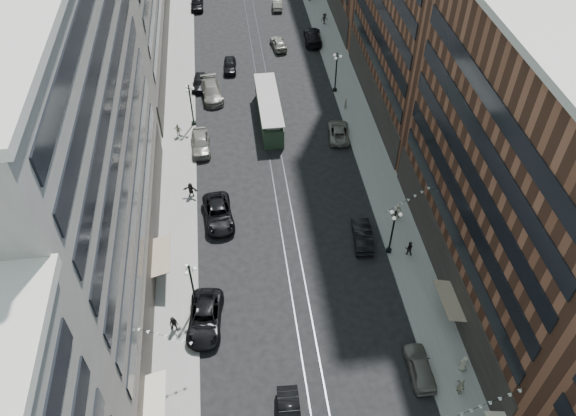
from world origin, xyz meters
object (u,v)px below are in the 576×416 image
car_10 (362,235)px  car_13 (230,65)px  car_5 (290,416)px  car_12 (313,36)px  pedestrian_4 (461,386)px  car_11 (339,132)px  pedestrian_7 (409,248)px  pedestrian_extra_2 (397,211)px  pedestrian_5 (191,190)px  car_extra_0 (201,143)px  lamppost_sw_mid (191,104)px  car_extra_2 (278,43)px  pedestrian_9 (324,19)px  lamppost_se_far (393,230)px  car_extra_1 (199,82)px  car_9 (197,3)px  car_2 (205,318)px  pedestrian_2 (174,324)px  car_14 (277,4)px  car_7 (218,214)px  pedestrian_8 (345,104)px  car_8 (212,91)px  pedestrian_6 (178,130)px  lamppost_se_mid (336,71)px  lamppost_sw_far (192,285)px  streetcar (269,111)px  car_4 (420,367)px  pedestrian_extra_0 (464,363)px

car_10 → car_13: bearing=-65.3°
car_5 → car_12: size_ratio=0.79×
pedestrian_4 → car_11: 33.41m
car_13 → pedestrian_7: 38.71m
car_10 → pedestrian_extra_2: size_ratio=2.78×
pedestrian_5 → car_extra_0: pedestrian_5 is taller
lamppost_sw_mid → car_12: size_ratio=0.93×
car_extra_2 → pedestrian_9: bearing=-150.1°
lamppost_se_far → car_extra_1: size_ratio=1.30×
pedestrian_4 → car_10: (-3.97, 16.55, -0.23)m
car_12 → car_9: bearing=-34.0°
pedestrian_5 → car_2: bearing=-68.3°
pedestrian_2 → pedestrian_7: bearing=34.8°
car_14 → pedestrian_7: pedestrian_7 is taller
car_7 → pedestrian_8: size_ratio=4.02×
car_8 → pedestrian_6: pedestrian_6 is taller
lamppost_se_mid → pedestrian_5: 25.90m
pedestrian_9 → lamppost_se_far: bearing=-106.3°
pedestrian_7 → car_extra_1: pedestrian_7 is taller
pedestrian_9 → car_9: bearing=142.7°
pedestrian_2 → car_extra_0: 24.66m
lamppost_se_mid → car_10: bearing=-94.8°
lamppost_sw_far → car_8: 32.95m
pedestrian_4 → car_extra_0: size_ratio=0.34×
pedestrian_7 → car_extra_2: bearing=-61.6°
streetcar → pedestrian_extra_2: (11.12, -18.29, -0.46)m
lamppost_sw_mid → pedestrian_6: lamppost_sw_mid is taller
pedestrian_5 → pedestrian_8: (19.28, 13.61, -0.09)m
car_14 → pedestrian_6: 35.96m
lamppost_sw_far → car_5: 13.40m
car_10 → pedestrian_6: size_ratio=2.88×
pedestrian_7 → pedestrian_extra_2: bearing=-74.4°
car_5 → car_12: (10.77, 56.84, 0.09)m
lamppost_sw_far → car_extra_0: (0.80, 22.23, -2.21)m
streetcar → car_extra_0: bearing=-152.1°
car_14 → pedestrian_8: size_ratio=2.87×
car_4 → car_extra_0: bearing=-60.2°
car_10 → car_extra_1: bearing=-56.3°
lamppost_sw_far → pedestrian_9: (20.21, 50.49, -2.08)m
pedestrian_7 → pedestrian_8: 24.41m
lamppost_sw_far → car_extra_2: (12.38, 44.39, -2.35)m
pedestrian_5 → car_14: bearing=89.6°
car_extra_0 → pedestrian_extra_0: pedestrian_extra_0 is taller
pedestrian_8 → pedestrian_6: bearing=-31.5°
pedestrian_7 → car_extra_0: bearing=-26.4°
car_5 → pedestrian_7: (13.31, 14.77, 0.19)m
car_12 → pedestrian_extra_2: (2.72, -37.16, 0.16)m
car_5 → pedestrian_6: pedestrian_6 is taller
car_7 → pedestrian_6: bearing=101.3°
lamppost_sw_mid → pedestrian_extra_0: 41.66m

